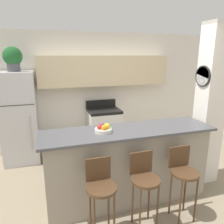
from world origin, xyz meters
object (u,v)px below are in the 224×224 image
(fruit_bowl, at_px, (103,129))
(potted_plant_on_fridge, at_px, (13,58))
(refrigerator, at_px, (19,118))
(bar_stool_right, at_px, (183,173))
(trash_bin, at_px, (52,152))
(bar_stool_left, at_px, (101,188))
(stove_range, at_px, (104,129))
(bar_stool_mid, at_px, (144,180))

(fruit_bowl, bearing_deg, potted_plant_on_fridge, 123.84)
(refrigerator, relative_size, bar_stool_right, 1.87)
(trash_bin, bearing_deg, bar_stool_left, -77.11)
(trash_bin, bearing_deg, stove_range, 14.31)
(refrigerator, relative_size, potted_plant_on_fridge, 4.00)
(bar_stool_right, bearing_deg, refrigerator, 131.88)
(bar_stool_left, relative_size, potted_plant_on_fridge, 2.13)
(stove_range, height_order, bar_stool_mid, stove_range)
(refrigerator, bearing_deg, trash_bin, -23.74)
(bar_stool_mid, height_order, trash_bin, bar_stool_mid)
(refrigerator, bearing_deg, bar_stool_right, -48.12)
(bar_stool_right, xyz_separation_m, fruit_bowl, (-0.89, 0.54, 0.51))
(fruit_bowl, relative_size, trash_bin, 0.59)
(stove_range, distance_m, bar_stool_mid, 2.41)
(refrigerator, distance_m, bar_stool_left, 2.57)
(stove_range, relative_size, bar_stool_mid, 1.13)
(potted_plant_on_fridge, bearing_deg, bar_stool_left, -66.30)
(fruit_bowl, bearing_deg, stove_range, 74.60)
(refrigerator, height_order, fruit_bowl, refrigerator)
(refrigerator, bearing_deg, bar_stool_left, -66.30)
(bar_stool_left, relative_size, trash_bin, 2.49)
(refrigerator, height_order, trash_bin, refrigerator)
(stove_range, bearing_deg, bar_stool_mid, -93.80)
(stove_range, relative_size, bar_stool_right, 1.13)
(bar_stool_left, bearing_deg, fruit_bowl, 71.29)
(stove_range, relative_size, bar_stool_left, 1.13)
(bar_stool_right, xyz_separation_m, potted_plant_on_fridge, (-2.10, 2.34, 1.39))
(bar_stool_mid, relative_size, potted_plant_on_fridge, 2.13)
(refrigerator, relative_size, stove_range, 1.66)
(bar_stool_left, relative_size, bar_stool_mid, 1.00)
(refrigerator, height_order, stove_range, refrigerator)
(stove_range, bearing_deg, fruit_bowl, -105.40)
(bar_stool_right, height_order, potted_plant_on_fridge, potted_plant_on_fridge)
(refrigerator, xyz_separation_m, bar_stool_right, (2.10, -2.34, -0.26))
(potted_plant_on_fridge, bearing_deg, stove_range, 1.97)
(bar_stool_left, xyz_separation_m, bar_stool_right, (1.07, 0.00, 0.00))
(potted_plant_on_fridge, xyz_separation_m, fruit_bowl, (1.21, -1.81, -0.88))
(stove_range, xyz_separation_m, potted_plant_on_fridge, (-1.73, -0.06, 1.55))
(bar_stool_left, xyz_separation_m, potted_plant_on_fridge, (-1.03, 2.34, 1.39))
(potted_plant_on_fridge, bearing_deg, refrigerator, -64.03)
(bar_stool_mid, distance_m, potted_plant_on_fridge, 3.14)
(stove_range, xyz_separation_m, trash_bin, (-1.18, -0.30, -0.27))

